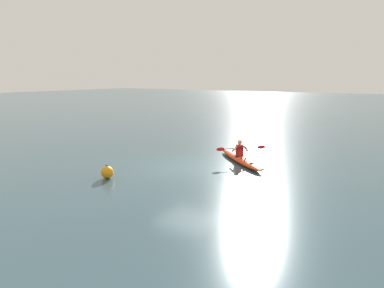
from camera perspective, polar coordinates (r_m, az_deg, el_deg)
ground_plane at (r=15.54m, az=-0.65°, el=-3.76°), size 160.00×160.00×0.00m
kayak at (r=16.61m, az=7.71°, el=-2.37°), size 3.73×3.53×0.30m
kayaker at (r=16.54m, az=7.71°, el=-0.80°), size 1.67×1.79×0.74m
mooring_buoy_orange_mid at (r=14.19m, az=-13.55°, el=-4.46°), size 0.49×0.49×0.53m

